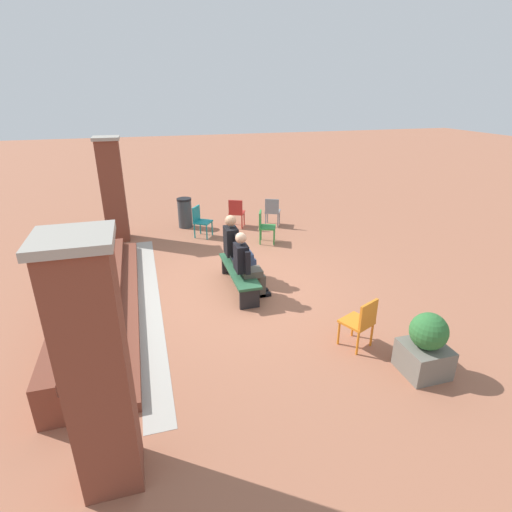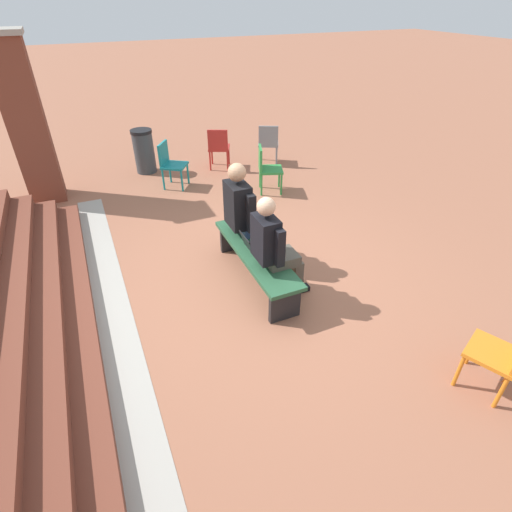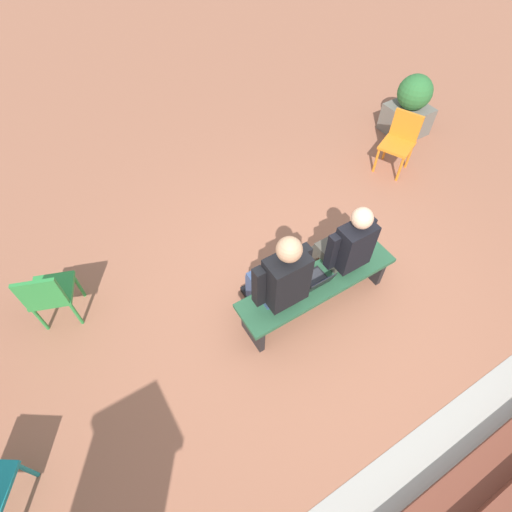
{
  "view_description": "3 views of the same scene",
  "coord_description": "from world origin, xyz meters",
  "px_view_note": "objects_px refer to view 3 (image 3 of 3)",
  "views": [
    {
      "loc": [
        -7.08,
        1.63,
        3.74
      ],
      "look_at": [
        -0.48,
        -0.27,
        0.87
      ],
      "focal_mm": 28.0,
      "sensor_mm": 36.0,
      "label": 1
    },
    {
      "loc": [
        -3.83,
        1.63,
        3.15
      ],
      "look_at": [
        -0.39,
        0.11,
        0.62
      ],
      "focal_mm": 28.0,
      "sensor_mm": 36.0,
      "label": 2
    },
    {
      "loc": [
        1.75,
        1.63,
        3.87
      ],
      "look_at": [
        0.54,
        -0.33,
        0.95
      ],
      "focal_mm": 28.0,
      "sensor_mm": 36.0,
      "label": 3
    }
  ],
  "objects_px": {
    "planter": "(410,107)",
    "plastic_chair_far_right": "(400,139)",
    "bench": "(317,286)",
    "plastic_chair_foreground": "(49,294)",
    "person_student": "(345,247)",
    "person_adult": "(278,279)",
    "laptop": "(315,281)"
  },
  "relations": [
    {
      "from": "planter",
      "to": "plastic_chair_foreground",
      "type": "bearing_deg",
      "value": 6.08
    },
    {
      "from": "plastic_chair_foreground",
      "to": "plastic_chair_far_right",
      "type": "relative_size",
      "value": 1.0
    },
    {
      "from": "laptop",
      "to": "planter",
      "type": "distance_m",
      "value": 3.8
    },
    {
      "from": "plastic_chair_foreground",
      "to": "planter",
      "type": "height_order",
      "value": "planter"
    },
    {
      "from": "plastic_chair_far_right",
      "to": "planter",
      "type": "xyz_separation_m",
      "value": [
        -0.78,
        -0.57,
        -0.04
      ]
    },
    {
      "from": "person_student",
      "to": "plastic_chair_foreground",
      "type": "xyz_separation_m",
      "value": [
        2.78,
        -1.22,
        -0.23
      ]
    },
    {
      "from": "plastic_chair_foreground",
      "to": "laptop",
      "type": "bearing_deg",
      "value": 151.31
    },
    {
      "from": "planter",
      "to": "plastic_chair_far_right",
      "type": "bearing_deg",
      "value": 35.9
    },
    {
      "from": "person_adult",
      "to": "planter",
      "type": "relative_size",
      "value": 1.51
    },
    {
      "from": "person_student",
      "to": "person_adult",
      "type": "relative_size",
      "value": 0.94
    },
    {
      "from": "bench",
      "to": "planter",
      "type": "height_order",
      "value": "planter"
    },
    {
      "from": "bench",
      "to": "person_adult",
      "type": "bearing_deg",
      "value": -8.83
    },
    {
      "from": "bench",
      "to": "planter",
      "type": "distance_m",
      "value": 3.74
    },
    {
      "from": "laptop",
      "to": "person_student",
      "type": "bearing_deg",
      "value": -169.16
    },
    {
      "from": "person_adult",
      "to": "laptop",
      "type": "relative_size",
      "value": 4.45
    },
    {
      "from": "plastic_chair_foreground",
      "to": "plastic_chair_far_right",
      "type": "bearing_deg",
      "value": -179.6
    },
    {
      "from": "plastic_chair_far_right",
      "to": "person_adult",
      "type": "bearing_deg",
      "value": 23.21
    },
    {
      "from": "person_adult",
      "to": "plastic_chair_foreground",
      "type": "xyz_separation_m",
      "value": [
        1.96,
        -1.21,
        -0.27
      ]
    },
    {
      "from": "person_student",
      "to": "planter",
      "type": "distance_m",
      "value": 3.41
    },
    {
      "from": "person_student",
      "to": "plastic_chair_foreground",
      "type": "height_order",
      "value": "person_student"
    },
    {
      "from": "bench",
      "to": "person_adult",
      "type": "distance_m",
      "value": 0.61
    },
    {
      "from": "plastic_chair_far_right",
      "to": "bench",
      "type": "bearing_deg",
      "value": 28.35
    },
    {
      "from": "plastic_chair_far_right",
      "to": "plastic_chair_foreground",
      "type": "bearing_deg",
      "value": 0.4
    },
    {
      "from": "person_adult",
      "to": "plastic_chair_far_right",
      "type": "relative_size",
      "value": 1.7
    },
    {
      "from": "person_student",
      "to": "plastic_chair_foreground",
      "type": "relative_size",
      "value": 1.59
    },
    {
      "from": "plastic_chair_far_right",
      "to": "planter",
      "type": "relative_size",
      "value": 0.89
    },
    {
      "from": "person_student",
      "to": "planter",
      "type": "height_order",
      "value": "person_student"
    },
    {
      "from": "bench",
      "to": "person_student",
      "type": "relative_size",
      "value": 1.35
    },
    {
      "from": "person_adult",
      "to": "planter",
      "type": "height_order",
      "value": "person_adult"
    },
    {
      "from": "bench",
      "to": "plastic_chair_far_right",
      "type": "relative_size",
      "value": 2.14
    },
    {
      "from": "plastic_chair_foreground",
      "to": "person_student",
      "type": "bearing_deg",
      "value": 156.34
    },
    {
      "from": "person_adult",
      "to": "plastic_chair_far_right",
      "type": "bearing_deg",
      "value": -156.79
    }
  ]
}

